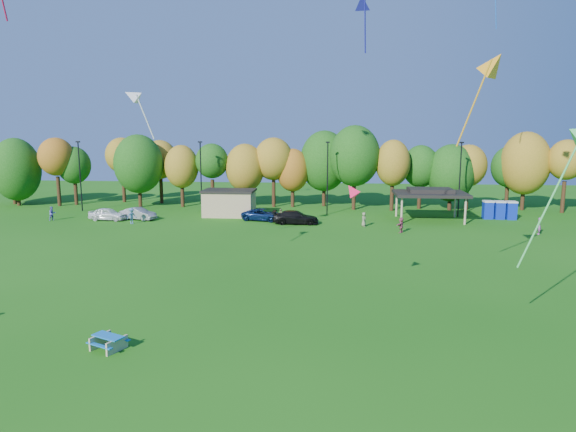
# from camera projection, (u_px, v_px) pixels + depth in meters

# --- Properties ---
(ground) EXTENTS (160.00, 160.00, 0.00)m
(ground) POSITION_uv_depth(u_px,v_px,m) (272.00, 344.00, 25.16)
(ground) COLOR #19600F
(ground) RESTS_ON ground
(tree_line) EXTENTS (93.57, 10.55, 11.15)m
(tree_line) POSITION_uv_depth(u_px,v_px,m) (306.00, 164.00, 69.00)
(tree_line) COLOR black
(tree_line) RESTS_ON ground
(lamp_posts) EXTENTS (64.50, 0.25, 9.09)m
(lamp_posts) POSITION_uv_depth(u_px,v_px,m) (327.00, 176.00, 63.47)
(lamp_posts) COLOR black
(lamp_posts) RESTS_ON ground
(utility_building) EXTENTS (6.30, 4.30, 3.25)m
(utility_building) POSITION_uv_depth(u_px,v_px,m) (229.00, 203.00, 63.14)
(utility_building) COLOR tan
(utility_building) RESTS_ON ground
(pavilion) EXTENTS (8.20, 6.20, 3.77)m
(pavilion) POSITION_uv_depth(u_px,v_px,m) (430.00, 193.00, 59.71)
(pavilion) COLOR tan
(pavilion) RESTS_ON ground
(porta_potties) EXTENTS (3.75, 1.40, 2.18)m
(porta_potties) POSITION_uv_depth(u_px,v_px,m) (499.00, 210.00, 60.88)
(porta_potties) COLOR #0D28AC
(porta_potties) RESTS_ON ground
(picnic_table) EXTENTS (1.99, 1.85, 0.69)m
(picnic_table) POSITION_uv_depth(u_px,v_px,m) (108.00, 341.00, 24.55)
(picnic_table) COLOR tan
(picnic_table) RESTS_ON ground
(car_a) EXTENTS (4.48, 2.06, 1.49)m
(car_a) POSITION_uv_depth(u_px,v_px,m) (108.00, 214.00, 60.11)
(car_a) COLOR white
(car_a) RESTS_ON ground
(car_b) EXTENTS (4.57, 2.68, 1.42)m
(car_b) POSITION_uv_depth(u_px,v_px,m) (138.00, 214.00, 60.50)
(car_b) COLOR gray
(car_b) RESTS_ON ground
(car_c) EXTENTS (5.33, 3.40, 1.37)m
(car_c) POSITION_uv_depth(u_px,v_px,m) (263.00, 215.00, 59.94)
(car_c) COLOR #0D2150
(car_c) RESTS_ON ground
(car_d) EXTENTS (5.20, 2.15, 1.50)m
(car_d) POSITION_uv_depth(u_px,v_px,m) (296.00, 217.00, 57.75)
(car_d) COLOR black
(car_d) RESTS_ON ground
(far_person_0) EXTENTS (0.50, 0.68, 1.73)m
(far_person_0) POSITION_uv_depth(u_px,v_px,m) (539.00, 226.00, 51.86)
(far_person_0) COLOR #A54D9E
(far_person_0) RESTS_ON ground
(far_person_1) EXTENTS (0.88, 1.09, 1.73)m
(far_person_1) POSITION_uv_depth(u_px,v_px,m) (281.00, 216.00, 57.72)
(far_person_1) COLOR #868C55
(far_person_1) RESTS_ON ground
(far_person_2) EXTENTS (1.26, 1.33, 1.81)m
(far_person_2) POSITION_uv_depth(u_px,v_px,m) (132.00, 216.00, 57.82)
(far_person_2) COLOR #456B98
(far_person_2) RESTS_ON ground
(far_person_3) EXTENTS (1.15, 1.54, 1.61)m
(far_person_3) POSITION_uv_depth(u_px,v_px,m) (401.00, 225.00, 52.74)
(far_person_3) COLOR #9F425C
(far_person_3) RESTS_ON ground
(far_person_4) EXTENTS (0.61, 0.83, 1.58)m
(far_person_4) POSITION_uv_depth(u_px,v_px,m) (364.00, 219.00, 56.16)
(far_person_4) COLOR #7A8057
(far_person_4) RESTS_ON ground
(far_person_5) EXTENTS (0.97, 1.01, 1.65)m
(far_person_5) POSITION_uv_depth(u_px,v_px,m) (52.00, 214.00, 59.90)
(far_person_5) COLOR #6256BE
(far_person_5) RESTS_ON ground
(kite_4) EXTENTS (2.17, 1.16, 3.46)m
(kite_4) POSITION_uv_depth(u_px,v_px,m) (132.00, 96.00, 33.14)
(kite_4) COLOR silver
(kite_5) EXTENTS (1.49, 2.83, 4.54)m
(kite_5) POSITION_uv_depth(u_px,v_px,m) (362.00, 2.00, 37.04)
(kite_5) COLOR #1E1A94
(kite_9) EXTENTS (1.33, 1.19, 1.08)m
(kite_9) POSITION_uv_depth(u_px,v_px,m) (352.00, 191.00, 29.70)
(kite_9) COLOR #E70C40
(kite_12) EXTENTS (3.22, 2.66, 5.60)m
(kite_12) POSITION_uv_depth(u_px,v_px,m) (493.00, 65.00, 29.06)
(kite_12) COLOR orange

